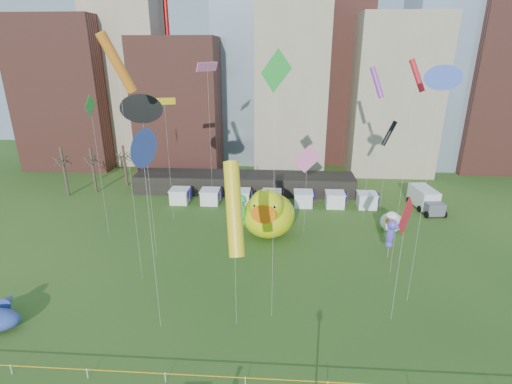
# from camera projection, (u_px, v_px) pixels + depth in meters

# --- Properties ---
(skyline) EXTENTS (101.00, 23.00, 68.00)m
(skyline) POSITION_uv_depth(u_px,v_px,m) (283.00, 61.00, 78.18)
(skyline) COLOR brown
(skyline) RESTS_ON ground
(pavilion) EXTENTS (38.00, 6.00, 3.20)m
(pavilion) POSITION_uv_depth(u_px,v_px,m) (244.00, 183.00, 67.50)
(pavilion) COLOR black
(pavilion) RESTS_ON ground
(vendor_tents) EXTENTS (33.24, 2.80, 2.40)m
(vendor_tents) POSITION_uv_depth(u_px,v_px,m) (272.00, 198.00, 61.74)
(vendor_tents) COLOR white
(vendor_tents) RESTS_ON ground
(bare_trees) EXTENTS (8.44, 6.44, 8.50)m
(bare_trees) POSITION_uv_depth(u_px,v_px,m) (94.00, 169.00, 66.91)
(bare_trees) COLOR #382B21
(bare_trees) RESTS_ON ground
(caution_tape) EXTENTS (50.00, 0.06, 0.90)m
(caution_tape) POSITION_uv_depth(u_px,v_px,m) (245.00, 379.00, 28.21)
(caution_tape) COLOR white
(caution_tape) RESTS_ON ground
(big_duck) EXTENTS (7.73, 9.85, 7.32)m
(big_duck) POSITION_uv_depth(u_px,v_px,m) (268.00, 213.00, 50.46)
(big_duck) COLOR #DBE90B
(big_duck) RESTS_ON ground
(small_duck) EXTENTS (4.11, 4.62, 3.24)m
(small_duck) POSITION_uv_depth(u_px,v_px,m) (392.00, 221.00, 52.50)
(small_duck) COLOR white
(small_duck) RESTS_ON ground
(seahorse_green) EXTENTS (1.64, 1.97, 6.43)m
(seahorse_green) POSITION_uv_depth(u_px,v_px,m) (241.00, 208.00, 48.83)
(seahorse_green) COLOR silver
(seahorse_green) RESTS_ON ground
(seahorse_purple) EXTENTS (1.58, 1.77, 4.93)m
(seahorse_purple) POSITION_uv_depth(u_px,v_px,m) (391.00, 232.00, 45.10)
(seahorse_purple) COLOR silver
(seahorse_purple) RESTS_ON ground
(box_truck) EXTENTS (3.71, 7.71, 3.15)m
(box_truck) POSITION_uv_depth(u_px,v_px,m) (425.00, 199.00, 60.20)
(box_truck) COLOR silver
(box_truck) RESTS_ON ground
(kite_0) EXTENTS (1.85, 1.33, 22.73)m
(kite_0) POSITION_uv_depth(u_px,v_px,m) (417.00, 76.00, 35.92)
(kite_0) COLOR silver
(kite_0) RESTS_ON ground
(kite_1) EXTENTS (3.74, 0.29, 12.25)m
(kite_1) POSITION_uv_depth(u_px,v_px,m) (307.00, 159.00, 49.19)
(kite_1) COLOR silver
(kite_1) RESTS_ON ground
(kite_2) EXTENTS (2.24, 1.21, 14.17)m
(kite_2) POSITION_uv_depth(u_px,v_px,m) (389.00, 134.00, 54.68)
(kite_2) COLOR silver
(kite_2) RESTS_ON ground
(kite_3) EXTENTS (0.13, 2.52, 18.54)m
(kite_3) POSITION_uv_depth(u_px,v_px,m) (91.00, 109.00, 45.97)
(kite_3) COLOR silver
(kite_3) RESTS_ON ground
(kite_4) EXTENTS (2.95, 1.28, 17.54)m
(kite_4) POSITION_uv_depth(u_px,v_px,m) (164.00, 102.00, 51.02)
(kite_4) COLOR silver
(kite_4) RESTS_ON ground
(kite_5) EXTENTS (2.02, 0.48, 22.33)m
(kite_5) POSITION_uv_depth(u_px,v_px,m) (443.00, 78.00, 30.90)
(kite_5) COLOR silver
(kite_5) RESTS_ON ground
(kite_6) EXTENTS (2.94, 2.86, 25.02)m
(kite_6) POSITION_uv_depth(u_px,v_px,m) (117.00, 63.00, 34.40)
(kite_6) COLOR silver
(kite_6) RESTS_ON ground
(kite_7) EXTENTS (2.22, 2.09, 21.53)m
(kite_7) POSITION_uv_depth(u_px,v_px,m) (377.00, 83.00, 50.15)
(kite_7) COLOR silver
(kite_7) RESTS_ON ground
(kite_8) EXTENTS (2.01, 2.76, 12.12)m
(kite_8) POSITION_uv_depth(u_px,v_px,m) (406.00, 217.00, 32.00)
(kite_8) COLOR silver
(kite_8) RESTS_ON ground
(kite_9) EXTENTS (2.54, 3.78, 21.95)m
(kite_9) POSITION_uv_depth(u_px,v_px,m) (207.00, 67.00, 53.09)
(kite_9) COLOR silver
(kite_9) RESTS_ON ground
(kite_10) EXTENTS (3.10, 0.56, 19.15)m
(kite_10) POSITION_uv_depth(u_px,v_px,m) (142.00, 109.00, 40.73)
(kite_10) COLOR silver
(kite_10) RESTS_ON ground
(kite_11) EXTENTS (2.35, 2.22, 23.55)m
(kite_11) POSITION_uv_depth(u_px,v_px,m) (276.00, 76.00, 28.61)
(kite_11) COLOR silver
(kite_11) RESTS_ON ground
(kite_12) EXTENTS (2.28, 4.60, 15.10)m
(kite_12) POSITION_uv_depth(u_px,v_px,m) (234.00, 209.00, 31.07)
(kite_12) COLOR silver
(kite_12) RESTS_ON ground
(kite_13) EXTENTS (0.71, 2.94, 17.91)m
(kite_13) POSITION_uv_depth(u_px,v_px,m) (142.00, 148.00, 29.03)
(kite_13) COLOR silver
(kite_13) RESTS_ON ground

